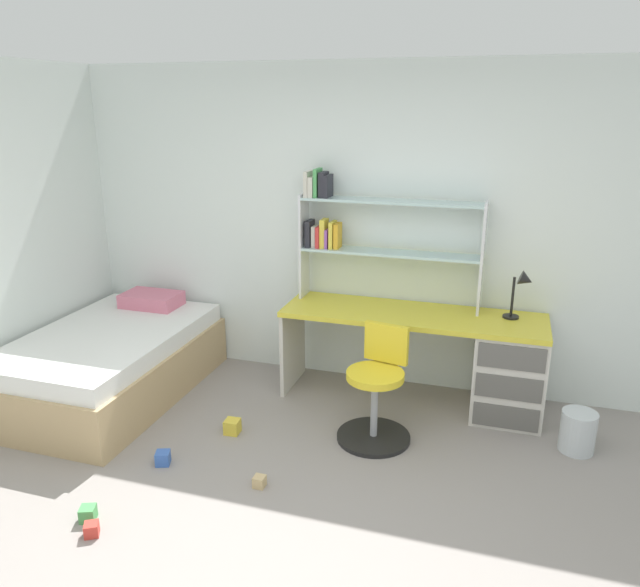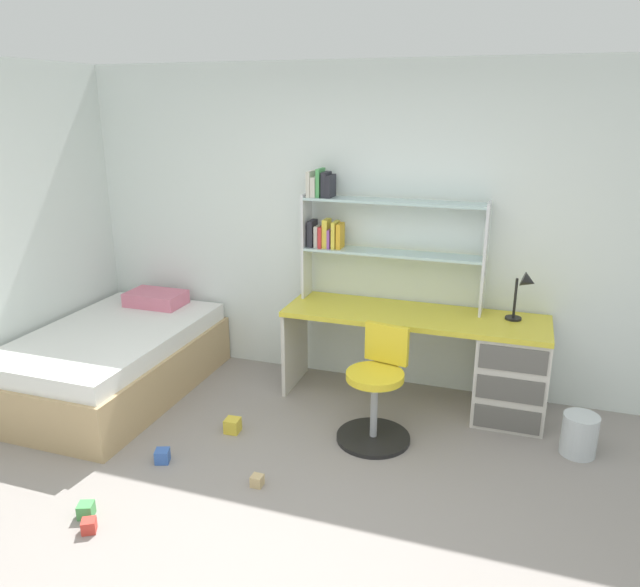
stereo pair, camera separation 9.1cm
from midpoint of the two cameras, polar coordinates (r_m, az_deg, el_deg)
name	(u,v)px [view 2 (the right image)]	position (r m, az deg, el deg)	size (l,w,h in m)	color
ground_plane	(271,560)	(3.47, -3.84, -23.77)	(6.14, 5.60, 0.02)	gray
room_shell	(172,249)	(4.38, -13.19, 4.14)	(6.14, 5.60, 2.59)	silver
desk	(483,362)	(4.75, 15.63, -6.20)	(1.99, 0.59, 0.74)	gold
bookshelf_hutch	(366,227)	(4.77, 4.90, 6.23)	(1.43, 0.22, 1.05)	silver
desk_lamp	(525,289)	(4.63, 19.27, 0.42)	(0.20, 0.16, 0.38)	black
swivel_chair	(376,397)	(4.29, 5.93, -9.63)	(0.52, 0.52, 0.81)	black
bed_platform	(114,360)	(5.21, -18.38, -6.01)	(1.17, 1.84, 0.66)	tan
waste_bin	(579,435)	(4.54, 23.77, -12.07)	(0.24, 0.24, 0.29)	silver
toy_block_red_0	(89,526)	(3.79, -20.25, -19.84)	(0.08, 0.08, 0.08)	red
toy_block_natural_1	(257,481)	(3.94, -5.26, -17.15)	(0.07, 0.07, 0.07)	tan
toy_block_green_2	(86,510)	(3.91, -20.52, -18.57)	(0.08, 0.08, 0.08)	#479E51
toy_block_yellow_3	(233,425)	(4.50, -7.65, -12.21)	(0.10, 0.10, 0.10)	gold
toy_block_blue_4	(162,456)	(4.26, -14.01, -14.63)	(0.09, 0.09, 0.09)	#3860B7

